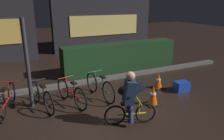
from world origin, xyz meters
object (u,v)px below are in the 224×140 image
Objects in this scene: parked_bike_right_mid at (100,87)px; traffic_cone_near at (153,96)px; parked_bike_left_mid at (7,100)px; street_post at (27,65)px; parked_bike_center_right at (71,93)px; blue_crate at (181,86)px; cyclist at (129,98)px; traffic_cone_far at (158,81)px; parked_bike_center_left at (42,97)px.

traffic_cone_near is (1.10, -1.04, -0.07)m from parked_bike_right_mid.
parked_bike_left_mid is 2.80× the size of traffic_cone_near.
street_post is 1.54× the size of parked_bike_center_right.
parked_bike_right_mid is 2.89× the size of traffic_cone_near.
parked_bike_right_mid is (0.85, 0.06, 0.01)m from parked_bike_center_right.
street_post is at bearing 74.54° from parked_bike_right_mid.
street_post is at bearing 168.20° from blue_crate.
parked_bike_center_right is at bearing 137.86° from cyclist.
street_post is at bearing 173.88° from traffic_cone_far.
traffic_cone_far is (1.95, -0.15, -0.09)m from parked_bike_right_mid.
blue_crate is at bearing -114.12° from parked_bike_center_right.
parked_bike_left_mid is 0.97× the size of parked_bike_right_mid.
parked_bike_left_mid is 1.01× the size of parked_bike_center_left.
parked_bike_left_mid is (-0.57, -0.07, -0.82)m from street_post.
blue_crate is at bearing 16.29° from traffic_cone_near.
cyclist reaches higher than parked_bike_center_left.
parked_bike_center_right is 2.19m from traffic_cone_near.
parked_bike_left_mid is at bearing 161.18° from cyclist.
parked_bike_left_mid is at bearing 66.54° from parked_bike_center_left.
parked_bike_center_left is at bearing 152.60° from cyclist.
cyclist is at bearing -158.85° from blue_crate.
parked_bike_center_right is 3.38m from blue_crate.
traffic_cone_near is (3.51, -1.23, -0.07)m from parked_bike_left_mid.
parked_bike_left_mid is 2.41m from parked_bike_right_mid.
parked_bike_center_left is (0.80, -0.15, -0.01)m from parked_bike_left_mid.
parked_bike_center_right is (0.75, -0.10, -0.00)m from parked_bike_center_left.
parked_bike_center_left is 3.44× the size of blue_crate.
parked_bike_left_mid is at bearing 66.58° from parked_bike_center_right.
parked_bike_center_right is at bearing 170.10° from blue_crate.
cyclist is (-1.05, -0.53, 0.37)m from traffic_cone_near.
parked_bike_center_left is 0.76m from parked_bike_center_right.
traffic_cone_far is (4.36, -0.34, -0.09)m from parked_bike_left_mid.
parked_bike_right_mid is at bearing 175.66° from traffic_cone_far.
parked_bike_left_mid is at bearing -173.17° from street_post.
street_post is 4.54× the size of traffic_cone_far.
cyclist reaches higher than traffic_cone_near.
street_post reaches higher than parked_bike_center_right.
cyclist reaches higher than parked_bike_right_mid.
parked_bike_center_left reaches higher than traffic_cone_near.
traffic_cone_far is 0.41× the size of cyclist.
street_post reaches higher than traffic_cone_near.
parked_bike_right_mid is 1.27× the size of cyclist.
parked_bike_right_mid reaches higher than parked_bike_center_right.
street_post reaches higher than cyclist.
parked_bike_right_mid is (1.84, -0.26, -0.82)m from street_post.
street_post is 1.51× the size of parked_bike_left_mid.
parked_bike_left_mid is 3.48× the size of blue_crate.
cyclist is (2.46, -1.77, 0.30)m from parked_bike_left_mid.
blue_crate is (0.52, -0.49, -0.09)m from traffic_cone_far.
traffic_cone_near is at bearing -124.70° from parked_bike_center_left.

